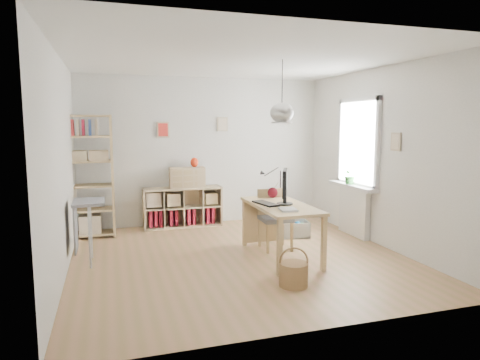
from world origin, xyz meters
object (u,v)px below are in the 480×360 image
object	(u,v)px
tall_bookshelf	(88,171)
chair	(274,215)
monitor	(285,185)
desk	(281,211)
storage_chest	(293,226)
cube_shelf	(181,210)
drawer_chest	(187,177)

from	to	relation	value
tall_bookshelf	chair	size ratio (longest dim) A/B	2.27
tall_bookshelf	monitor	xyz separation A→B (m)	(2.63, -1.98, -0.07)
desk	storage_chest	size ratio (longest dim) A/B	2.36
tall_bookshelf	monitor	bearing A→B (deg)	-36.93
cube_shelf	monitor	world-z (taller)	monitor
monitor	drawer_chest	distance (m)	2.42
desk	cube_shelf	xyz separation A→B (m)	(-1.02, 2.23, -0.36)
tall_bookshelf	chair	distance (m)	3.12
chair	storage_chest	bearing A→B (deg)	47.10
desk	chair	world-z (taller)	chair
storage_chest	monitor	distance (m)	1.47
drawer_chest	storage_chest	bearing A→B (deg)	-33.98
monitor	chair	bearing A→B (deg)	111.00
cube_shelf	monitor	size ratio (longest dim) A/B	2.68
chair	drawer_chest	bearing A→B (deg)	121.11
cube_shelf	chair	distance (m)	2.12
tall_bookshelf	drawer_chest	bearing A→B (deg)	8.16
drawer_chest	tall_bookshelf	bearing A→B (deg)	-168.55
chair	storage_chest	xyz separation A→B (m)	(0.56, 0.57, -0.33)
cube_shelf	storage_chest	size ratio (longest dim) A/B	2.21
desk	drawer_chest	xyz separation A→B (m)	(-0.91, 2.19, 0.24)
cube_shelf	desk	bearing A→B (deg)	-65.39
desk	monitor	distance (m)	0.37
cube_shelf	drawer_chest	bearing A→B (deg)	-20.64
desk	chair	size ratio (longest dim) A/B	1.70
tall_bookshelf	storage_chest	xyz separation A→B (m)	(3.23, -0.94, -0.92)
storage_chest	monitor	xyz separation A→B (m)	(-0.59, -1.04, 0.85)
storage_chest	drawer_chest	world-z (taller)	drawer_chest
cube_shelf	chair	xyz separation A→B (m)	(1.10, -1.80, 0.20)
chair	tall_bookshelf	bearing A→B (deg)	152.01
desk	drawer_chest	size ratio (longest dim) A/B	2.38
cube_shelf	monitor	xyz separation A→B (m)	(1.07, -2.26, 0.72)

